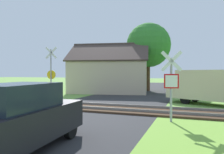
{
  "coord_description": "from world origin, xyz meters",
  "views": [
    {
      "loc": [
        5.02,
        -4.44,
        2.05
      ],
      "look_at": [
        0.5,
        8.03,
        1.8
      ],
      "focal_mm": 35.0,
      "sensor_mm": 36.0,
      "label": 1
    }
  ],
  "objects_px": {
    "house": "(110,75)",
    "mail_truck": "(209,85)",
    "tree_center": "(148,45)",
    "stop_sign_near": "(171,82)",
    "crossing_sign_far": "(51,71)",
    "parked_car": "(21,117)"
  },
  "relations": [
    {
      "from": "tree_center",
      "to": "house",
      "type": "bearing_deg",
      "value": -145.33
    },
    {
      "from": "crossing_sign_far",
      "to": "mail_truck",
      "type": "distance_m",
      "value": 10.83
    },
    {
      "from": "crossing_sign_far",
      "to": "parked_car",
      "type": "distance_m",
      "value": 10.33
    },
    {
      "from": "parked_car",
      "to": "stop_sign_near",
      "type": "bearing_deg",
      "value": 52.13
    },
    {
      "from": "house",
      "to": "parked_car",
      "type": "distance_m",
      "value": 18.07
    },
    {
      "from": "crossing_sign_far",
      "to": "mail_truck",
      "type": "xyz_separation_m",
      "value": [
        10.58,
        2.08,
        -0.94
      ]
    },
    {
      "from": "stop_sign_near",
      "to": "mail_truck",
      "type": "bearing_deg",
      "value": -119.47
    },
    {
      "from": "house",
      "to": "tree_center",
      "type": "bearing_deg",
      "value": 24.36
    },
    {
      "from": "crossing_sign_far",
      "to": "house",
      "type": "height_order",
      "value": "house"
    },
    {
      "from": "tree_center",
      "to": "parked_car",
      "type": "distance_m",
      "value": 20.56
    },
    {
      "from": "house",
      "to": "mail_truck",
      "type": "xyz_separation_m",
      "value": [
        9.3,
        -6.74,
        -0.57
      ]
    },
    {
      "from": "crossing_sign_far",
      "to": "parked_car",
      "type": "bearing_deg",
      "value": -71.29
    },
    {
      "from": "stop_sign_near",
      "to": "house",
      "type": "bearing_deg",
      "value": -71.54
    },
    {
      "from": "crossing_sign_far",
      "to": "house",
      "type": "xyz_separation_m",
      "value": [
        1.29,
        8.83,
        -0.37
      ]
    },
    {
      "from": "crossing_sign_far",
      "to": "mail_truck",
      "type": "relative_size",
      "value": 0.75
    },
    {
      "from": "house",
      "to": "mail_truck",
      "type": "height_order",
      "value": "house"
    },
    {
      "from": "mail_truck",
      "to": "tree_center",
      "type": "bearing_deg",
      "value": 55.53
    },
    {
      "from": "house",
      "to": "tree_center",
      "type": "relative_size",
      "value": 1.19
    },
    {
      "from": "house",
      "to": "tree_center",
      "type": "distance_m",
      "value": 5.56
    },
    {
      "from": "crossing_sign_far",
      "to": "house",
      "type": "bearing_deg",
      "value": 69.16
    },
    {
      "from": "mail_truck",
      "to": "parked_car",
      "type": "height_order",
      "value": "mail_truck"
    },
    {
      "from": "house",
      "to": "tree_center",
      "type": "height_order",
      "value": "tree_center"
    }
  ]
}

